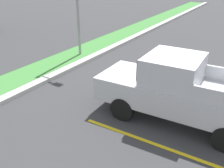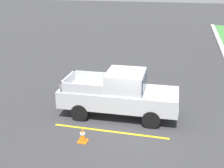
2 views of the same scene
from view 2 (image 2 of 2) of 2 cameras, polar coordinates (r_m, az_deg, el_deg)
The scene contains 5 objects.
ground_plane at distance 12.89m, azimuth 4.22°, elevation -7.46°, with size 120.00×120.00×0.00m, color #38383A.
parking_line_near at distance 14.89m, azimuth 2.59°, elevation -3.41°, with size 0.12×4.80×0.01m, color yellow.
parking_line_far at distance 12.18m, azimuth -0.39°, elevation -9.14°, with size 0.12×4.80×0.01m, color yellow.
pickup_truck_main at distance 13.08m, azimuth 1.51°, elevation -1.94°, with size 2.09×5.28×2.10m.
traffic_cone at distance 11.42m, azimuth -5.70°, elevation -9.77°, with size 0.36×0.36×0.60m.
Camera 2 is at (11.25, 1.85, 6.01)m, focal length 47.29 mm.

